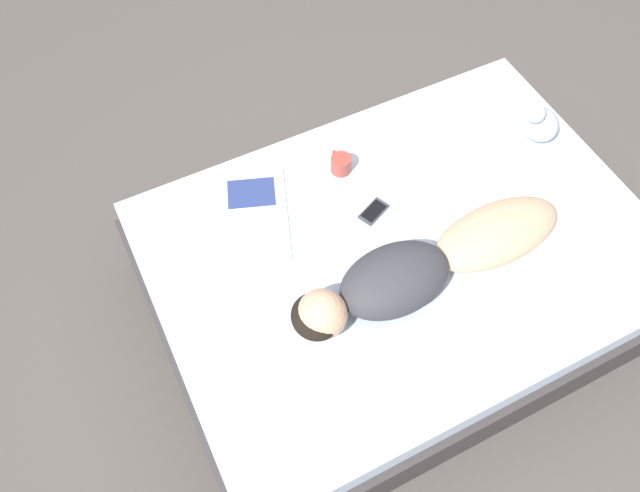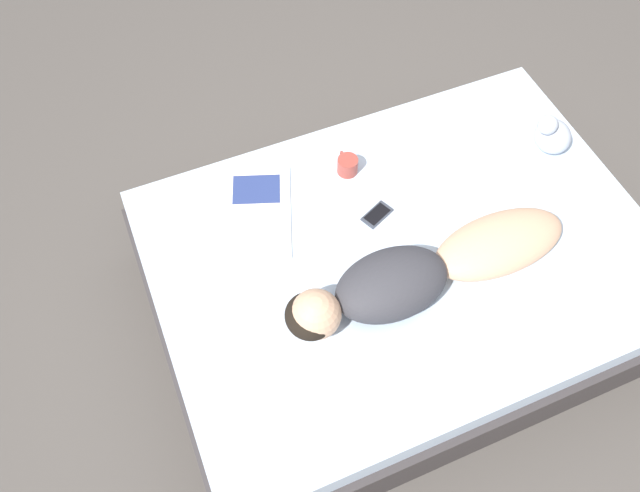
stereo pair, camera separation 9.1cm
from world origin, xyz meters
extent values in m
plane|color=#4C4742|center=(0.00, 0.00, 0.00)|extent=(12.00, 12.00, 0.00)
cube|color=#383333|center=(0.00, 0.00, 0.18)|extent=(1.53, 2.12, 0.35)
cube|color=silver|center=(0.00, 0.00, 0.43)|extent=(1.47, 2.06, 0.15)
ellipsoid|color=tan|center=(-0.16, -0.33, 0.58)|extent=(0.29, 0.58, 0.14)
ellipsoid|color=#333338|center=(-0.17, 0.16, 0.60)|extent=(0.31, 0.47, 0.19)
ellipsoid|color=black|center=(-0.18, 0.50, 0.61)|extent=(0.20, 0.19, 0.11)
sphere|color=tan|center=(-0.18, 0.48, 0.61)|extent=(0.19, 0.19, 0.19)
cube|color=silver|center=(0.29, 0.55, 0.51)|extent=(0.32, 0.36, 0.01)
cube|color=silver|center=(0.52, 0.47, 0.51)|extent=(0.32, 0.36, 0.01)
cube|color=navy|center=(0.52, 0.47, 0.52)|extent=(0.22, 0.25, 0.00)
cylinder|color=#993D33|center=(0.46, 0.06, 0.55)|extent=(0.09, 0.09, 0.08)
cylinder|color=black|center=(0.46, 0.06, 0.58)|extent=(0.08, 0.08, 0.00)
torus|color=#993D33|center=(0.51, 0.06, 0.55)|extent=(0.06, 0.01, 0.06)
cube|color=#333842|center=(0.19, 0.04, 0.51)|extent=(0.12, 0.15, 0.01)
cube|color=black|center=(0.19, 0.04, 0.52)|extent=(0.10, 0.13, 0.00)
ellipsoid|color=#B2BCCC|center=(0.24, -0.85, 0.58)|extent=(0.17, 0.16, 0.15)
sphere|color=#B2BCCC|center=(0.24, -0.79, 0.68)|extent=(0.09, 0.09, 0.09)
camera|label=1|loc=(-1.08, 0.93, 2.71)|focal=35.00mm
camera|label=2|loc=(-1.11, 0.85, 2.71)|focal=35.00mm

